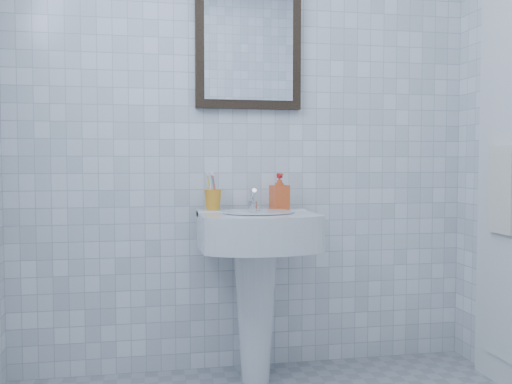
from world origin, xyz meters
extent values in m
cube|color=white|center=(0.00, 1.20, 1.25)|extent=(2.20, 0.02, 2.50)
cone|color=white|center=(0.00, 1.01, 0.32)|extent=(0.20, 0.20, 0.63)
cube|color=white|center=(0.00, 0.96, 0.69)|extent=(0.50, 0.36, 0.15)
cube|color=white|center=(0.00, 1.10, 0.76)|extent=(0.50, 0.09, 0.03)
cylinder|color=silver|center=(0.00, 0.93, 0.77)|extent=(0.32, 0.32, 0.01)
cylinder|color=silver|center=(0.00, 1.08, 0.79)|extent=(0.04, 0.04, 0.04)
cylinder|color=silver|center=(0.00, 1.06, 0.84)|extent=(0.02, 0.08, 0.06)
cylinder|color=silver|center=(0.00, 1.09, 0.82)|extent=(0.03, 0.04, 0.07)
imported|color=red|center=(0.13, 1.09, 0.85)|extent=(0.09, 0.09, 0.17)
cube|color=black|center=(0.00, 1.18, 1.55)|extent=(0.50, 0.04, 0.62)
cube|color=white|center=(0.00, 1.16, 1.55)|extent=(0.42, 0.00, 0.54)
torus|color=silver|center=(1.06, 0.73, 1.05)|extent=(0.01, 0.18, 0.18)
cube|color=white|center=(1.04, 0.73, 0.87)|extent=(0.03, 0.16, 0.38)
camera|label=1|loc=(-0.46, -1.48, 0.99)|focal=40.00mm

